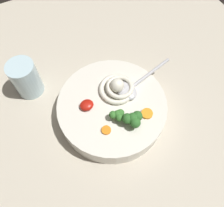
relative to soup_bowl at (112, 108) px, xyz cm
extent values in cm
cube|color=#BCB29E|center=(-0.57, 1.30, -4.96)|extent=(109.15, 109.15, 4.44)
cylinder|color=silver|center=(0.00, 0.00, -0.09)|extent=(26.75, 26.75, 5.30)
cylinder|color=gold|center=(0.00, 0.00, 0.12)|extent=(23.54, 23.54, 4.88)
torus|color=silver|center=(2.79, 2.83, 3.18)|extent=(8.91, 8.91, 1.23)
torus|color=silver|center=(3.37, 2.45, 4.16)|extent=(9.54, 9.54, 1.11)
sphere|color=silver|center=(2.79, 2.83, 4.77)|extent=(3.46, 3.46, 3.46)
ellipsoid|color=#B7B7BC|center=(4.54, 1.13, 3.36)|extent=(5.72, 6.89, 1.60)
cylinder|color=#B7B7BC|center=(11.82, 2.95, 3.36)|extent=(14.75, 4.41, 0.80)
ellipsoid|color=#B2190F|center=(-5.72, 1.98, 3.31)|extent=(3.30, 2.97, 1.49)
cylinder|color=#7A9E60|center=(1.81, -6.54, 3.22)|extent=(1.23, 1.23, 1.32)
sphere|color=#2D6628|center=(1.81, -6.54, 5.08)|extent=(2.41, 2.41, 2.41)
sphere|color=#2D6628|center=(3.02, -6.54, 4.86)|extent=(2.41, 2.41, 2.41)
sphere|color=#2D6628|center=(0.72, -6.10, 4.97)|extent=(2.41, 2.41, 2.41)
sphere|color=#2D6628|center=(1.81, -7.75, 4.91)|extent=(2.41, 2.41, 2.41)
cylinder|color=#7A9E60|center=(-0.74, -3.92, 3.06)|extent=(0.93, 0.93, 1.00)
sphere|color=#38752D|center=(-0.74, -3.92, 4.47)|extent=(1.82, 1.82, 1.82)
sphere|color=#38752D|center=(0.17, -3.92, 4.30)|extent=(1.82, 1.82, 1.82)
sphere|color=#38752D|center=(-1.57, -3.58, 4.39)|extent=(1.82, 1.82, 1.82)
sphere|color=#38752D|center=(-0.74, -4.83, 4.34)|extent=(1.82, 1.82, 1.82)
cylinder|color=orange|center=(-4.31, -5.65, 2.80)|extent=(2.18, 2.18, 0.48)
cylinder|color=orange|center=(6.03, -6.25, 2.88)|extent=(2.72, 2.72, 0.63)
cylinder|color=silver|center=(-16.48, 16.68, 2.35)|extent=(7.01, 7.01, 10.18)
camera|label=1|loc=(-12.01, -23.78, 51.35)|focal=36.97mm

